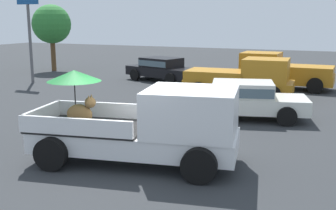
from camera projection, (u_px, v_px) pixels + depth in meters
ground_plane at (135, 162)px, 10.27m from camera, size 80.00×80.00×0.00m
pickup_truck_main at (150, 125)px, 9.99m from camera, size 5.32×3.03×2.25m
pickup_truck_red at (243, 79)px, 18.46m from camera, size 4.91×2.43×1.80m
pickup_truck_far at (280, 71)px, 21.05m from camera, size 4.81×2.18×1.80m
parked_sedan_near at (244, 98)px, 14.60m from camera, size 4.61×2.84×1.33m
parked_sedan_far at (162, 68)px, 23.54m from camera, size 4.62×2.91×1.33m
motel_sign at (28, 16)px, 22.33m from camera, size 1.40×0.16×5.17m
tree_by_lot at (52, 24)px, 27.68m from camera, size 2.60×2.60×4.46m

